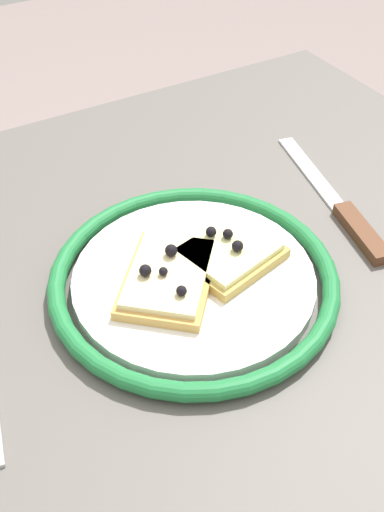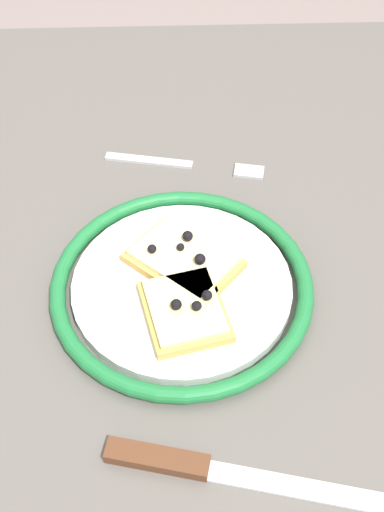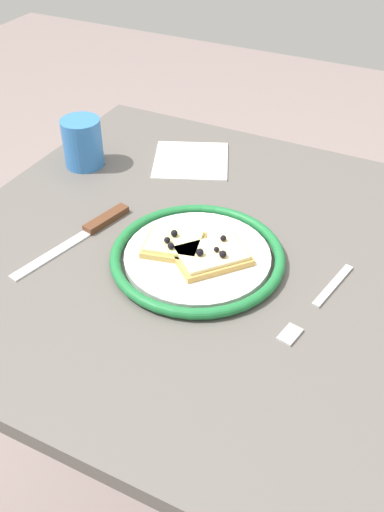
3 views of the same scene
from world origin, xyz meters
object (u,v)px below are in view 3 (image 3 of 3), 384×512
Objects in this scene: dining_table at (235,310)px; fork at (318,302)px; knife at (92,228)px; napkin at (191,160)px; cup at (83,143)px; plate at (197,256)px; pizza_slice_near at (212,255)px; pizza_slice_far at (174,244)px.

fork is at bearing 162.75° from dining_table.
napkin is at bearing -98.90° from knife.
knife is 2.53× the size of cup.
plate is 2.89× the size of cup.
fork is at bearing 177.61° from plate.
pizza_slice_near is (-0.03, 0.00, 0.01)m from plate.
napkin reaches higher than dining_table.
pizza_slice_far is 0.34m from cup.
knife is at bearing 81.10° from napkin.
plate is 0.03m from pizza_slice_near.
cup reaches higher than napkin.
cup is 0.21m from napkin.
fork is at bearing 178.12° from pizza_slice_near.
cup is at bearing 29.64° from napkin.
pizza_slice_near reaches higher than fork.
fork is at bearing 161.17° from cup.
pizza_slice_near is 1.26× the size of pizza_slice_far.
fork is (-0.20, 0.01, -0.01)m from plate.
dining_table is 0.17m from pizza_slice_far.
dining_table is 3.48× the size of plate.
plate reaches higher than napkin.
cup is at bearing -52.28° from knife.
fork is at bearing 179.71° from knife.
plate is 0.37m from cup.
cup is (0.35, -0.17, 0.03)m from pizza_slice_near.
dining_table is at bearing -170.24° from knife.
plate reaches higher than fork.
knife is at bearing 127.72° from cup.
knife is 1.19× the size of fork.
plate is at bearing -176.71° from pizza_slice_far.
dining_table is 0.28m from knife.
pizza_slice_far is at bearing 3.29° from plate.
plate is 0.31m from napkin.
napkin is at bearing -57.90° from pizza_slice_near.
cup reaches higher than pizza_slice_near.
napkin is at bearing -150.36° from cup.
dining_table is 0.33m from napkin.
pizza_slice_near is 0.22m from knife.
plate is 1.85× the size of napkin.
pizza_slice_near is at bearing 122.10° from napkin.
pizza_slice_far reaches higher than knife.
pizza_slice_far is at bearing 22.24° from dining_table.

